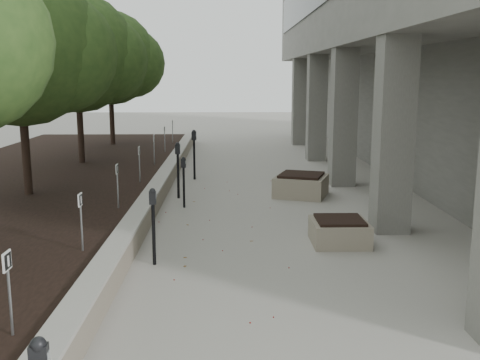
{
  "coord_description": "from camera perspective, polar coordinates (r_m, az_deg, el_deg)",
  "views": [
    {
      "loc": [
        0.03,
        -5.24,
        3.2
      ],
      "look_at": [
        0.27,
        6.33,
        1.03
      ],
      "focal_mm": 41.64,
      "sensor_mm": 36.0,
      "label": 1
    }
  ],
  "objects": [
    {
      "name": "retaining_wall",
      "position": [
        14.66,
        -8.45,
        -1.11
      ],
      "size": [
        0.39,
        26.0,
        0.5
      ],
      "primitive_type": null,
      "color": "gray",
      "rests_on": "ground"
    },
    {
      "name": "planting_bed",
      "position": [
        15.57,
        -21.99,
        -1.28
      ],
      "size": [
        7.0,
        26.0,
        0.4
      ],
      "primitive_type": "cube",
      "color": "black",
      "rests_on": "ground"
    },
    {
      "name": "crabapple_tree_3",
      "position": [
        14.1,
        -21.56,
        9.56
      ],
      "size": [
        4.6,
        4.0,
        5.44
      ],
      "primitive_type": null,
      "color": "#2B4A1C",
      "rests_on": "planting_bed"
    },
    {
      "name": "crabapple_tree_4",
      "position": [
        18.87,
        -16.29,
        9.95
      ],
      "size": [
        4.6,
        4.0,
        5.44
      ],
      "primitive_type": null,
      "color": "#2B4A1C",
      "rests_on": "planting_bed"
    },
    {
      "name": "crabapple_tree_5",
      "position": [
        23.74,
        -13.16,
        10.15
      ],
      "size": [
        4.6,
        4.0,
        5.44
      ],
      "primitive_type": null,
      "color": "#2B4A1C",
      "rests_on": "planting_bed"
    },
    {
      "name": "parking_sign_2",
      "position": [
        6.64,
        -22.55,
        -10.73
      ],
      "size": [
        0.04,
        0.22,
        0.96
      ],
      "primitive_type": null,
      "color": "black",
      "rests_on": "planting_bed"
    },
    {
      "name": "parking_sign_3",
      "position": [
        9.35,
        -15.95,
        -4.19
      ],
      "size": [
        0.04,
        0.22,
        0.96
      ],
      "primitive_type": null,
      "color": "black",
      "rests_on": "planting_bed"
    },
    {
      "name": "parking_sign_4",
      "position": [
        12.2,
        -12.43,
        -0.61
      ],
      "size": [
        0.04,
        0.22,
        0.96
      ],
      "primitive_type": null,
      "color": "black",
      "rests_on": "planting_bed"
    },
    {
      "name": "parking_sign_5",
      "position": [
        15.11,
        -10.26,
        1.6
      ],
      "size": [
        0.04,
        0.22,
        0.96
      ],
      "primitive_type": null,
      "color": "black",
      "rests_on": "planting_bed"
    },
    {
      "name": "parking_sign_6",
      "position": [
        18.05,
        -8.79,
        3.1
      ],
      "size": [
        0.04,
        0.22,
        0.96
      ],
      "primitive_type": null,
      "color": "black",
      "rests_on": "planting_bed"
    },
    {
      "name": "parking_sign_7",
      "position": [
        21.01,
        -7.73,
        4.17
      ],
      "size": [
        0.04,
        0.22,
        0.96
      ],
      "primitive_type": null,
      "color": "black",
      "rests_on": "planting_bed"
    },
    {
      "name": "parking_sign_8",
      "position": [
        23.97,
        -6.93,
        4.98
      ],
      "size": [
        0.04,
        0.22,
        0.96
      ],
      "primitive_type": null,
      "color": "black",
      "rests_on": "planting_bed"
    },
    {
      "name": "parking_meter_2",
      "position": [
        9.62,
        -8.86,
        -4.75
      ],
      "size": [
        0.14,
        0.1,
        1.35
      ],
      "primitive_type": null,
      "rotation": [
        0.0,
        0.0,
        0.02
      ],
      "color": "black",
      "rests_on": "ground"
    },
    {
      "name": "parking_meter_3",
      "position": [
        13.71,
        -5.78,
        -0.24
      ],
      "size": [
        0.14,
        0.11,
        1.26
      ],
      "primitive_type": null,
      "rotation": [
        0.0,
        0.0,
        -0.21
      ],
      "color": "black",
      "rests_on": "ground"
    },
    {
      "name": "parking_meter_4",
      "position": [
        14.75,
        -6.37,
        0.98
      ],
      "size": [
        0.16,
        0.12,
        1.5
      ],
      "primitive_type": null,
      "rotation": [
        0.0,
        0.0,
        -0.07
      ],
      "color": "black",
      "rests_on": "ground"
    },
    {
      "name": "parking_meter_5",
      "position": [
        17.43,
        -4.71,
        2.6
      ],
      "size": [
        0.18,
        0.14,
        1.56
      ],
      "primitive_type": null,
      "rotation": [
        0.0,
        0.0,
        -0.23
      ],
      "color": "black",
      "rests_on": "ground"
    },
    {
      "name": "planter_front",
      "position": [
        10.97,
        10.15,
        -5.17
      ],
      "size": [
        1.07,
        1.07,
        0.5
      ],
      "primitive_type": null,
      "rotation": [
        0.0,
        0.0,
        -0.0
      ],
      "color": "gray",
      "rests_on": "ground"
    },
    {
      "name": "planter_back",
      "position": [
        15.13,
        6.28,
        -0.49
      ],
      "size": [
        1.66,
        1.66,
        0.61
      ],
      "primitive_type": null,
      "rotation": [
        0.0,
        0.0,
        -0.33
      ],
      "color": "gray",
      "rests_on": "ground"
    },
    {
      "name": "berry_scatter",
      "position": [
        10.73,
        -1.86,
        -6.69
      ],
      "size": [
        3.3,
        14.1,
        0.02
      ],
      "primitive_type": null,
      "color": "maroon",
      "rests_on": "ground"
    }
  ]
}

